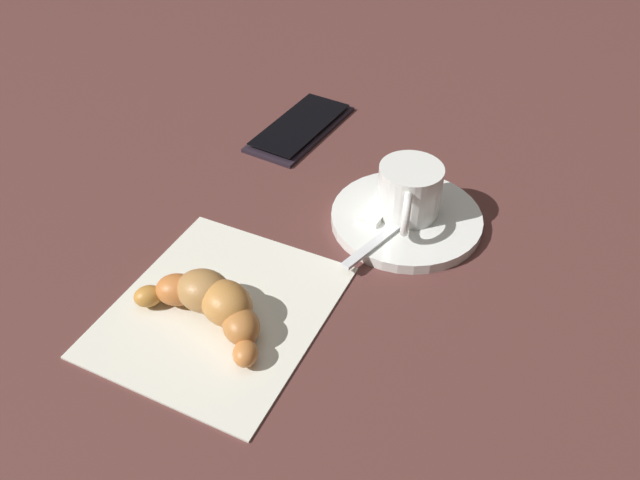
{
  "coord_description": "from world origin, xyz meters",
  "views": [
    {
      "loc": [
        -0.35,
        -0.25,
        0.4
      ],
      "look_at": [
        -0.0,
        -0.01,
        0.03
      ],
      "focal_mm": 35.49,
      "sensor_mm": 36.0,
      "label": 1
    }
  ],
  "objects_px": {
    "espresso_cup": "(409,191)",
    "teaspoon": "(405,219)",
    "croissant": "(212,302)",
    "sugar_packet": "(380,205)",
    "cell_phone": "(300,127)",
    "napkin": "(220,309)",
    "saucer": "(406,218)"
  },
  "relations": [
    {
      "from": "sugar_packet",
      "to": "cell_phone",
      "type": "relative_size",
      "value": 0.42
    },
    {
      "from": "napkin",
      "to": "sugar_packet",
      "type": "bearing_deg",
      "value": -13.85
    },
    {
      "from": "napkin",
      "to": "saucer",
      "type": "bearing_deg",
      "value": -20.75
    },
    {
      "from": "saucer",
      "to": "sugar_packet",
      "type": "relative_size",
      "value": 2.28
    },
    {
      "from": "saucer",
      "to": "teaspoon",
      "type": "height_order",
      "value": "teaspoon"
    },
    {
      "from": "sugar_packet",
      "to": "napkin",
      "type": "bearing_deg",
      "value": -19.48
    },
    {
      "from": "teaspoon",
      "to": "napkin",
      "type": "bearing_deg",
      "value": 157.25
    },
    {
      "from": "sugar_packet",
      "to": "cell_phone",
      "type": "distance_m",
      "value": 0.18
    },
    {
      "from": "espresso_cup",
      "to": "cell_phone",
      "type": "relative_size",
      "value": 0.56
    },
    {
      "from": "espresso_cup",
      "to": "napkin",
      "type": "distance_m",
      "value": 0.21
    },
    {
      "from": "saucer",
      "to": "cell_phone",
      "type": "xyz_separation_m",
      "value": [
        0.08,
        0.19,
        -0.0
      ]
    },
    {
      "from": "sugar_packet",
      "to": "teaspoon",
      "type": "bearing_deg",
      "value": 75.59
    },
    {
      "from": "croissant",
      "to": "cell_phone",
      "type": "relative_size",
      "value": 0.89
    },
    {
      "from": "espresso_cup",
      "to": "teaspoon",
      "type": "height_order",
      "value": "espresso_cup"
    },
    {
      "from": "saucer",
      "to": "teaspoon",
      "type": "bearing_deg",
      "value": -161.38
    },
    {
      "from": "sugar_packet",
      "to": "espresso_cup",
      "type": "bearing_deg",
      "value": 102.42
    },
    {
      "from": "cell_phone",
      "to": "sugar_packet",
      "type": "bearing_deg",
      "value": -118.66
    },
    {
      "from": "cell_phone",
      "to": "croissant",
      "type": "bearing_deg",
      "value": -157.91
    },
    {
      "from": "sugar_packet",
      "to": "napkin",
      "type": "height_order",
      "value": "sugar_packet"
    },
    {
      "from": "saucer",
      "to": "cell_phone",
      "type": "distance_m",
      "value": 0.2
    },
    {
      "from": "saucer",
      "to": "croissant",
      "type": "relative_size",
      "value": 1.08
    },
    {
      "from": "sugar_packet",
      "to": "cell_phone",
      "type": "height_order",
      "value": "sugar_packet"
    },
    {
      "from": "saucer",
      "to": "espresso_cup",
      "type": "height_order",
      "value": "espresso_cup"
    },
    {
      "from": "espresso_cup",
      "to": "sugar_packet",
      "type": "height_order",
      "value": "espresso_cup"
    },
    {
      "from": "saucer",
      "to": "croissant",
      "type": "height_order",
      "value": "croissant"
    },
    {
      "from": "napkin",
      "to": "croissant",
      "type": "bearing_deg",
      "value": -173.69
    },
    {
      "from": "teaspoon",
      "to": "croissant",
      "type": "distance_m",
      "value": 0.21
    },
    {
      "from": "saucer",
      "to": "sugar_packet",
      "type": "height_order",
      "value": "sugar_packet"
    },
    {
      "from": "saucer",
      "to": "napkin",
      "type": "bearing_deg",
      "value": 159.25
    },
    {
      "from": "saucer",
      "to": "teaspoon",
      "type": "distance_m",
      "value": 0.01
    },
    {
      "from": "teaspoon",
      "to": "cell_phone",
      "type": "height_order",
      "value": "teaspoon"
    },
    {
      "from": "teaspoon",
      "to": "espresso_cup",
      "type": "bearing_deg",
      "value": 20.08
    }
  ]
}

